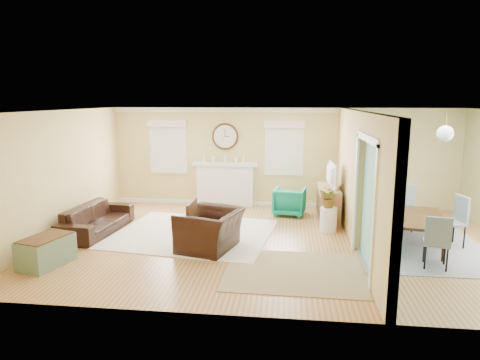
% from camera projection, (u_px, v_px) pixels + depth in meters
% --- Properties ---
extents(floor, '(9.00, 9.00, 0.00)m').
position_uv_depth(floor, '(278.00, 243.00, 8.53)').
color(floor, olive).
rests_on(floor, ground).
extents(wall_back, '(9.00, 0.02, 2.60)m').
position_uv_depth(wall_back, '(282.00, 158.00, 11.21)').
color(wall_back, tan).
rests_on(wall_back, ground).
extents(wall_front, '(9.00, 0.02, 2.60)m').
position_uv_depth(wall_front, '(273.00, 222.00, 5.36)').
color(wall_front, tan).
rests_on(wall_front, ground).
extents(wall_left, '(0.02, 6.00, 2.60)m').
position_uv_depth(wall_left, '(60.00, 174.00, 8.79)').
color(wall_left, tan).
rests_on(wall_left, ground).
extents(ceiling, '(9.00, 6.00, 0.02)m').
position_uv_depth(ceiling, '(280.00, 111.00, 8.04)').
color(ceiling, white).
rests_on(ceiling, wall_back).
extents(partition, '(0.17, 6.00, 2.60)m').
position_uv_depth(partition, '(357.00, 175.00, 8.38)').
color(partition, tan).
rests_on(partition, ground).
extents(fireplace, '(1.70, 0.30, 1.17)m').
position_uv_depth(fireplace, '(225.00, 184.00, 11.40)').
color(fireplace, white).
rests_on(fireplace, ground).
extents(wall_clock, '(0.70, 0.07, 0.70)m').
position_uv_depth(wall_clock, '(225.00, 136.00, 11.25)').
color(wall_clock, '#4C2B12').
rests_on(wall_clock, wall_back).
extents(window_left, '(1.05, 0.13, 1.42)m').
position_uv_depth(window_left, '(168.00, 143.00, 11.44)').
color(window_left, white).
rests_on(window_left, wall_back).
extents(window_right, '(1.05, 0.13, 1.42)m').
position_uv_depth(window_right, '(284.00, 144.00, 11.10)').
color(window_right, white).
rests_on(window_right, wall_back).
extents(pendant, '(0.30, 0.30, 0.55)m').
position_uv_depth(pendant, '(445.00, 134.00, 7.78)').
color(pendant, gold).
rests_on(pendant, ceiling).
extents(rug_cream, '(3.56, 3.19, 0.02)m').
position_uv_depth(rug_cream, '(193.00, 233.00, 9.09)').
color(rug_cream, silver).
rests_on(rug_cream, floor).
extents(rug_jute, '(2.29, 1.89, 0.01)m').
position_uv_depth(rug_jute, '(294.00, 271.00, 7.09)').
color(rug_jute, tan).
rests_on(rug_jute, floor).
extents(rug_grey, '(2.44, 3.05, 0.01)m').
position_uv_depth(rug_grey, '(417.00, 246.00, 8.34)').
color(rug_grey, gray).
rests_on(rug_grey, floor).
extents(sofa, '(0.94, 2.09, 0.59)m').
position_uv_depth(sofa, '(97.00, 219.00, 9.15)').
color(sofa, black).
rests_on(sofa, floor).
extents(eames_chair, '(1.30, 1.40, 0.76)m').
position_uv_depth(eames_chair, '(210.00, 230.00, 8.08)').
color(eames_chair, black).
rests_on(eames_chair, floor).
extents(green_chair, '(0.84, 0.85, 0.68)m').
position_uv_depth(green_chair, '(290.00, 201.00, 10.52)').
color(green_chair, '#037359').
rests_on(green_chair, floor).
extents(trunk, '(0.74, 0.99, 0.51)m').
position_uv_depth(trunk, '(46.00, 251.00, 7.33)').
color(trunk, slate).
rests_on(trunk, floor).
extents(credenza, '(0.47, 1.38, 0.80)m').
position_uv_depth(credenza, '(328.00, 203.00, 10.07)').
color(credenza, '#A17850').
rests_on(credenza, floor).
extents(tv, '(0.19, 0.98, 0.56)m').
position_uv_depth(tv, '(329.00, 175.00, 9.94)').
color(tv, black).
rests_on(tv, credenza).
extents(garden_stool, '(0.36, 0.36, 0.53)m').
position_uv_depth(garden_stool, '(328.00, 219.00, 9.22)').
color(garden_stool, white).
rests_on(garden_stool, floor).
extents(potted_plant, '(0.54, 0.55, 0.46)m').
position_uv_depth(potted_plant, '(329.00, 197.00, 9.12)').
color(potted_plant, '#337F33').
rests_on(potted_plant, garden_stool).
extents(dining_table, '(1.27, 1.85, 0.60)m').
position_uv_depth(dining_table, '(418.00, 231.00, 8.28)').
color(dining_table, '#4C2B12').
rests_on(dining_table, floor).
extents(dining_chair_n, '(0.53, 0.53, 0.98)m').
position_uv_depth(dining_chair_n, '(405.00, 204.00, 9.27)').
color(dining_chair_n, gray).
rests_on(dining_chair_n, floor).
extents(dining_chair_s, '(0.49, 0.49, 0.93)m').
position_uv_depth(dining_chair_s, '(437.00, 237.00, 7.18)').
color(dining_chair_s, gray).
rests_on(dining_chair_s, floor).
extents(dining_chair_w, '(0.44, 0.44, 0.91)m').
position_uv_depth(dining_chair_w, '(391.00, 220.00, 8.21)').
color(dining_chair_w, white).
rests_on(dining_chair_w, floor).
extents(dining_chair_e, '(0.52, 0.52, 1.00)m').
position_uv_depth(dining_chair_e, '(452.00, 217.00, 8.22)').
color(dining_chair_e, gray).
rests_on(dining_chair_e, floor).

